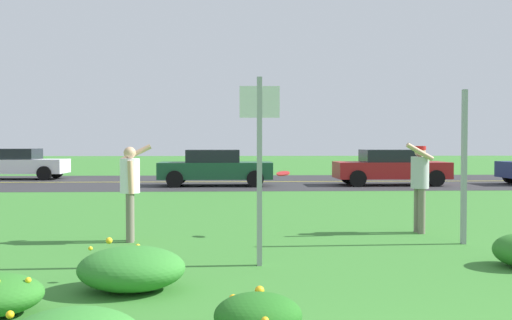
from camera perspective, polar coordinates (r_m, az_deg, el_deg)
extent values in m
plane|color=#387A2D|center=(14.04, 2.79, -5.35)|extent=(120.00, 120.00, 0.00)
cube|color=#2D2D30|center=(25.17, 0.45, -2.19)|extent=(120.00, 9.90, 0.01)
cube|color=yellow|center=(25.17, 0.45, -2.18)|extent=(120.00, 0.16, 0.00)
ellipsoid|color=#23661E|center=(5.25, 0.20, -15.30)|extent=(0.79, 0.67, 0.40)
sphere|color=gold|center=(5.47, -2.32, -13.70)|extent=(0.08, 0.08, 0.08)
sphere|color=gold|center=(5.34, 0.36, -12.94)|extent=(0.09, 0.09, 0.09)
sphere|color=gold|center=(4.89, 0.91, -15.77)|extent=(0.06, 0.06, 0.06)
sphere|color=yellow|center=(4.86, -23.42, -14.03)|extent=(0.06, 0.06, 0.06)
sphere|color=yellow|center=(6.24, -21.85, -11.11)|extent=(0.06, 0.06, 0.06)
ellipsoid|color=#337F2D|center=(6.95, -12.35, -10.58)|extent=(1.26, 1.06, 0.52)
sphere|color=yellow|center=(7.19, -13.69, -8.72)|extent=(0.05, 0.05, 0.05)
sphere|color=yellow|center=(6.95, -16.25, -8.50)|extent=(0.05, 0.05, 0.05)
sphere|color=yellow|center=(7.39, -14.50, -7.83)|extent=(0.08, 0.08, 0.08)
sphere|color=yellow|center=(7.34, -11.76, -8.45)|extent=(0.06, 0.06, 0.06)
sphere|color=yellow|center=(8.79, 24.01, -8.08)|extent=(0.08, 0.08, 0.08)
cube|color=#93969B|center=(8.00, 0.35, -1.17)|extent=(0.07, 0.10, 2.66)
cube|color=silver|center=(7.98, 0.36, 5.85)|extent=(0.56, 0.03, 0.44)
cube|color=#93969B|center=(10.34, 20.11, -0.66)|extent=(0.07, 0.10, 2.64)
cylinder|color=silver|center=(10.19, -12.52, -1.55)|extent=(0.34, 0.34, 0.61)
sphere|color=tan|center=(10.18, -12.53, 0.72)|extent=(0.21, 0.21, 0.21)
cylinder|color=#726B5B|center=(10.34, -12.47, -5.56)|extent=(0.14, 0.14, 0.85)
cylinder|color=#726B5B|center=(10.17, -12.51, -5.68)|extent=(0.14, 0.14, 0.85)
cylinder|color=tan|center=(10.37, -11.92, 0.66)|extent=(0.56, 0.16, 0.33)
cylinder|color=tan|center=(9.99, -12.44, -1.71)|extent=(0.12, 0.10, 0.57)
cylinder|color=#B2B2B7|center=(11.34, 16.09, -1.21)|extent=(0.34, 0.34, 0.61)
sphere|color=tan|center=(11.33, 16.11, 0.83)|extent=(0.21, 0.21, 0.21)
cylinder|color=#726B5B|center=(11.32, 16.25, -4.94)|extent=(0.14, 0.14, 0.86)
cylinder|color=#726B5B|center=(11.48, 15.87, -4.85)|extent=(0.14, 0.14, 0.86)
cylinder|color=tan|center=(11.11, 16.09, 0.78)|extent=(0.55, 0.16, 0.35)
cylinder|color=tan|center=(11.51, 15.56, -1.25)|extent=(0.12, 0.10, 0.58)
cylinder|color=red|center=(11.33, 16.11, 1.17)|extent=(0.22, 0.22, 0.07)
cylinder|color=red|center=(11.28, 15.68, 1.01)|extent=(0.15, 0.15, 0.02)
cylinder|color=red|center=(10.59, 2.73, -1.34)|extent=(0.26, 0.25, 0.10)
torus|color=red|center=(10.59, 2.73, -1.38)|extent=(0.26, 0.25, 0.10)
cube|color=silver|center=(29.14, -22.80, -0.57)|extent=(4.50, 1.82, 0.66)
cube|color=black|center=(29.16, -23.00, 0.54)|extent=(2.10, 1.64, 0.52)
cylinder|color=black|center=(29.50, -19.37, -1.07)|extent=(0.66, 0.22, 0.66)
cylinder|color=black|center=(27.81, -20.44, -1.25)|extent=(0.66, 0.22, 0.66)
cube|color=#194C2D|center=(22.89, -4.06, -1.04)|extent=(4.50, 1.82, 0.66)
cube|color=black|center=(22.87, -4.32, 0.38)|extent=(2.10, 1.64, 0.52)
cylinder|color=black|center=(23.80, -0.27, -1.63)|extent=(0.66, 0.22, 0.66)
cylinder|color=black|center=(22.03, -0.09, -1.90)|extent=(0.66, 0.22, 0.66)
cylinder|color=black|center=(23.88, -7.72, -1.63)|extent=(0.66, 0.22, 0.66)
cylinder|color=black|center=(22.12, -8.15, -1.91)|extent=(0.66, 0.22, 0.66)
cube|color=maroon|center=(23.78, 13.34, -0.98)|extent=(4.50, 1.82, 0.66)
cube|color=black|center=(23.73, 13.12, 0.39)|extent=(2.10, 1.64, 0.52)
cylinder|color=black|center=(25.10, 16.19, -1.52)|extent=(0.66, 0.22, 0.66)
cylinder|color=black|center=(23.43, 17.59, -1.77)|extent=(0.66, 0.22, 0.66)
cylinder|color=black|center=(24.29, 9.24, -1.58)|extent=(0.66, 0.22, 0.66)
cylinder|color=black|center=(22.55, 10.16, -1.85)|extent=(0.66, 0.22, 0.66)
cylinder|color=black|center=(26.60, 24.13, -1.43)|extent=(0.66, 0.22, 0.66)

